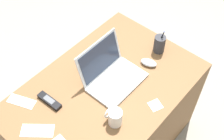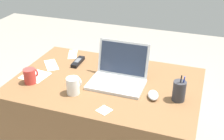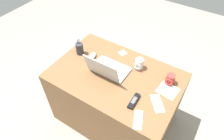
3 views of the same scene
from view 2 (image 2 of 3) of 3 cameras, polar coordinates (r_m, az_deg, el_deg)
The scene contains 11 objects.
desk at distance 2.05m, azimuth -1.08°, elevation -10.85°, with size 1.17×0.78×0.71m, color brown.
laptop at distance 1.81m, azimuth 1.30°, elevation -1.07°, with size 0.34×0.28×0.23m.
computer_mouse at distance 1.70m, azimuth 8.07°, elevation -4.88°, with size 0.06×0.10×0.03m, color silver.
coffee_mug_white at distance 1.72m, azimuth -7.60°, elevation -3.01°, with size 0.08×0.09×0.10m.
coffee_mug_tall at distance 1.88m, azimuth -15.76°, elevation -1.07°, with size 0.07×0.09×0.09m.
cordless_phone at distance 2.08m, azimuth -6.69°, elevation 1.60°, with size 0.05×0.16×0.03m.
pen_holder at distance 1.68m, azimuth 13.01°, elevation -4.01°, with size 0.07×0.07×0.17m.
paper_note_near_laptop at distance 1.58m, azimuth -1.53°, elevation -7.89°, with size 0.07×0.07×0.00m, color white.
paper_note_left at distance 2.23m, azimuth -7.70°, elevation 3.07°, with size 0.06×0.16×0.00m, color white.
paper_note_right at distance 2.09m, azimuth -11.80°, elevation 0.96°, with size 0.08×0.18×0.00m, color white.
paper_note_front at distance 1.97m, azimuth -14.83°, elevation -1.08°, with size 0.16×0.15×0.00m, color white.
Camera 2 is at (0.57, -1.49, 1.63)m, focal length 46.67 mm.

